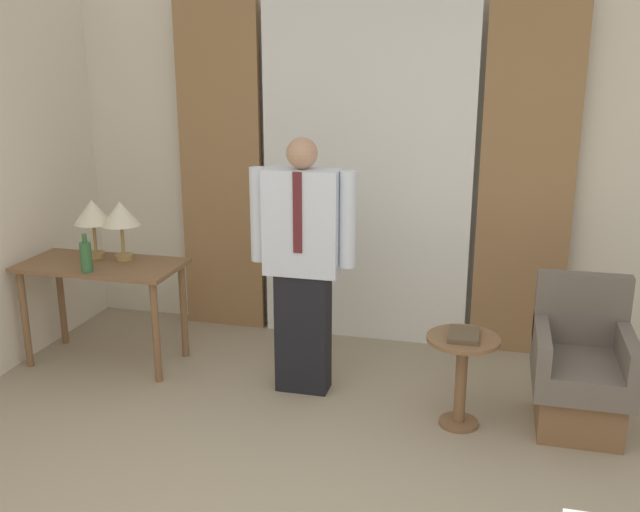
% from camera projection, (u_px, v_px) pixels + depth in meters
% --- Properties ---
extents(wall_back, '(10.00, 0.06, 2.70)m').
position_uv_depth(wall_back, '(369.00, 165.00, 5.43)').
color(wall_back, silver).
rests_on(wall_back, ground_plane).
extents(curtain_sheer_center, '(1.58, 0.06, 2.58)m').
position_uv_depth(curtain_sheer_center, '(366.00, 176.00, 5.33)').
color(curtain_sheer_center, white).
rests_on(curtain_sheer_center, ground_plane).
extents(curtain_drape_left, '(0.66, 0.06, 2.58)m').
position_uv_depth(curtain_drape_left, '(221.00, 170.00, 5.60)').
color(curtain_drape_left, '#997047').
rests_on(curtain_drape_left, ground_plane).
extents(curtain_drape_right, '(0.66, 0.06, 2.58)m').
position_uv_depth(curtain_drape_right, '(526.00, 182.00, 5.06)').
color(curtain_drape_right, '#997047').
rests_on(curtain_drape_right, ground_plane).
extents(desk, '(1.13, 0.56, 0.75)m').
position_uv_depth(desk, '(102.00, 279.00, 5.06)').
color(desk, brown).
rests_on(desk, ground_plane).
extents(table_lamp_left, '(0.27, 0.27, 0.43)m').
position_uv_depth(table_lamp_left, '(93.00, 214.00, 5.08)').
color(table_lamp_left, '#9E7F47').
rests_on(table_lamp_left, desk).
extents(table_lamp_right, '(0.27, 0.27, 0.43)m').
position_uv_depth(table_lamp_right, '(121.00, 216.00, 5.03)').
color(table_lamp_right, '#9E7F47').
rests_on(table_lamp_right, desk).
extents(bottle_near_edge, '(0.08, 0.08, 0.27)m').
position_uv_depth(bottle_near_edge, '(86.00, 256.00, 4.80)').
color(bottle_near_edge, '#336638').
rests_on(bottle_near_edge, desk).
extents(person, '(0.69, 0.23, 1.68)m').
position_uv_depth(person, '(303.00, 259.00, 4.55)').
color(person, black).
rests_on(person, ground_plane).
extents(armchair, '(0.56, 0.64, 0.89)m').
position_uv_depth(armchair, '(580.00, 374.00, 4.25)').
color(armchair, brown).
rests_on(armchair, ground_plane).
extents(side_table, '(0.43, 0.43, 0.57)m').
position_uv_depth(side_table, '(462.00, 366.00, 4.23)').
color(side_table, brown).
rests_on(side_table, ground_plane).
extents(book, '(0.18, 0.24, 0.03)m').
position_uv_depth(book, '(464.00, 335.00, 4.17)').
color(book, brown).
rests_on(book, side_table).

